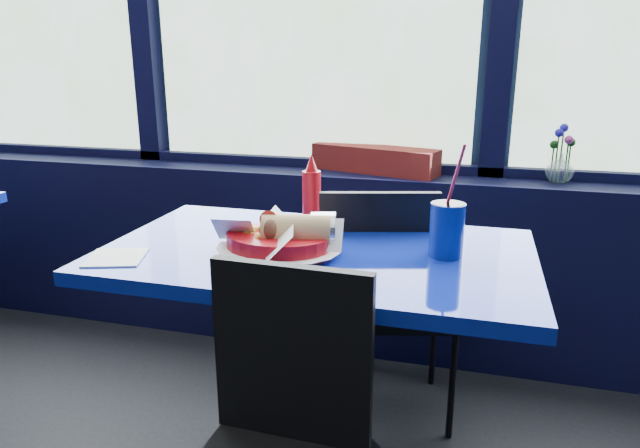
{
  "coord_description": "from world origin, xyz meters",
  "views": [
    {
      "loc": [
        0.71,
        0.52,
        1.27
      ],
      "look_at": [
        0.31,
        1.98,
        0.83
      ],
      "focal_mm": 32.0,
      "sensor_mm": 36.0,
      "label": 1
    }
  ],
  "objects_px": {
    "planter_box": "(375,159)",
    "ketchup_bottle": "(312,193)",
    "chair_near_back": "(391,292)",
    "flower_vase": "(560,165)",
    "near_table": "(317,307)",
    "food_basket": "(280,239)",
    "chair_near_front": "(279,443)",
    "soda_cup": "(447,229)"
  },
  "relations": [
    {
      "from": "chair_near_back",
      "to": "flower_vase",
      "type": "relative_size",
      "value": 3.86
    },
    {
      "from": "chair_near_back",
      "to": "flower_vase",
      "type": "bearing_deg",
      "value": -150.44
    },
    {
      "from": "chair_near_back",
      "to": "chair_near_front",
      "type": "bearing_deg",
      "value": 67.24
    },
    {
      "from": "planter_box",
      "to": "chair_near_back",
      "type": "bearing_deg",
      "value": -57.46
    },
    {
      "from": "near_table",
      "to": "planter_box",
      "type": "xyz_separation_m",
      "value": [
        0.0,
        0.9,
        0.29
      ]
    },
    {
      "from": "food_basket",
      "to": "soda_cup",
      "type": "distance_m",
      "value": 0.45
    },
    {
      "from": "food_basket",
      "to": "ketchup_bottle",
      "type": "xyz_separation_m",
      "value": [
        -0.0,
        0.31,
        0.06
      ]
    },
    {
      "from": "planter_box",
      "to": "ketchup_bottle",
      "type": "xyz_separation_m",
      "value": [
        -0.09,
        -0.65,
        -0.0
      ]
    },
    {
      "from": "food_basket",
      "to": "ketchup_bottle",
      "type": "distance_m",
      "value": 0.32
    },
    {
      "from": "soda_cup",
      "to": "planter_box",
      "type": "bearing_deg",
      "value": 112.1
    },
    {
      "from": "chair_near_front",
      "to": "soda_cup",
      "type": "relative_size",
      "value": 2.72
    },
    {
      "from": "chair_near_back",
      "to": "soda_cup",
      "type": "height_order",
      "value": "soda_cup"
    },
    {
      "from": "planter_box",
      "to": "ketchup_bottle",
      "type": "distance_m",
      "value": 0.66
    },
    {
      "from": "planter_box",
      "to": "flower_vase",
      "type": "distance_m",
      "value": 0.73
    },
    {
      "from": "chair_near_front",
      "to": "food_basket",
      "type": "relative_size",
      "value": 2.43
    },
    {
      "from": "near_table",
      "to": "flower_vase",
      "type": "bearing_deg",
      "value": 50.23
    },
    {
      "from": "near_table",
      "to": "food_basket",
      "type": "height_order",
      "value": "food_basket"
    },
    {
      "from": "chair_near_back",
      "to": "ketchup_bottle",
      "type": "xyz_separation_m",
      "value": [
        -0.26,
        -0.08,
        0.35
      ]
    },
    {
      "from": "near_table",
      "to": "chair_near_front",
      "type": "height_order",
      "value": "chair_near_front"
    },
    {
      "from": "chair_near_front",
      "to": "planter_box",
      "type": "distance_m",
      "value": 1.46
    },
    {
      "from": "chair_near_back",
      "to": "near_table",
      "type": "bearing_deg",
      "value": 47.43
    },
    {
      "from": "chair_near_front",
      "to": "soda_cup",
      "type": "bearing_deg",
      "value": 63.26
    },
    {
      "from": "chair_near_front",
      "to": "chair_near_back",
      "type": "height_order",
      "value": "chair_near_back"
    },
    {
      "from": "near_table",
      "to": "chair_near_back",
      "type": "height_order",
      "value": "chair_near_back"
    },
    {
      "from": "near_table",
      "to": "chair_near_front",
      "type": "relative_size",
      "value": 1.41
    },
    {
      "from": "soda_cup",
      "to": "chair_near_back",
      "type": "bearing_deg",
      "value": 122.38
    },
    {
      "from": "near_table",
      "to": "ketchup_bottle",
      "type": "xyz_separation_m",
      "value": [
        -0.09,
        0.25,
        0.28
      ]
    },
    {
      "from": "chair_near_back",
      "to": "planter_box",
      "type": "distance_m",
      "value": 0.69
    },
    {
      "from": "chair_near_back",
      "to": "ketchup_bottle",
      "type": "bearing_deg",
      "value": 2.35
    },
    {
      "from": "chair_near_back",
      "to": "ketchup_bottle",
      "type": "distance_m",
      "value": 0.44
    },
    {
      "from": "near_table",
      "to": "planter_box",
      "type": "bearing_deg",
      "value": 89.76
    },
    {
      "from": "near_table",
      "to": "food_basket",
      "type": "relative_size",
      "value": 3.43
    },
    {
      "from": "chair_near_front",
      "to": "ketchup_bottle",
      "type": "relative_size",
      "value": 3.74
    },
    {
      "from": "flower_vase",
      "to": "ketchup_bottle",
      "type": "bearing_deg",
      "value": -142.16
    },
    {
      "from": "food_basket",
      "to": "ketchup_bottle",
      "type": "relative_size",
      "value": 1.54
    },
    {
      "from": "ketchup_bottle",
      "to": "food_basket",
      "type": "bearing_deg",
      "value": -89.92
    },
    {
      "from": "planter_box",
      "to": "food_basket",
      "type": "xyz_separation_m",
      "value": [
        -0.09,
        -0.97,
        -0.06
      ]
    },
    {
      "from": "chair_near_front",
      "to": "chair_near_back",
      "type": "distance_m",
      "value": 0.84
    },
    {
      "from": "near_table",
      "to": "planter_box",
      "type": "height_order",
      "value": "planter_box"
    },
    {
      "from": "flower_vase",
      "to": "planter_box",
      "type": "bearing_deg",
      "value": 178.95
    },
    {
      "from": "chair_near_back",
      "to": "soda_cup",
      "type": "xyz_separation_m",
      "value": [
        0.19,
        -0.29,
        0.33
      ]
    },
    {
      "from": "planter_box",
      "to": "soda_cup",
      "type": "distance_m",
      "value": 0.93
    }
  ]
}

